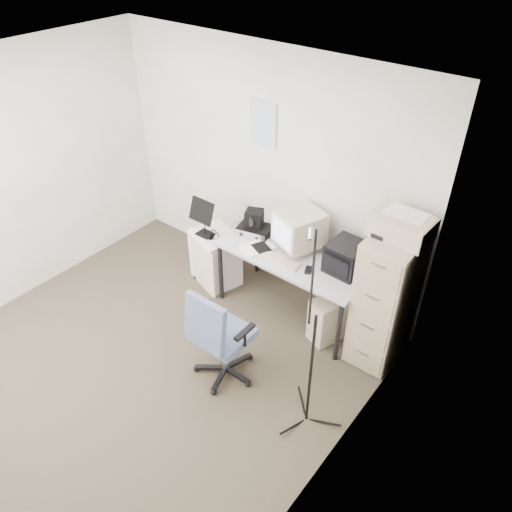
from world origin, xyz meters
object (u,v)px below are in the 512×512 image
Objects in this scene: desk at (293,283)px; side_cart at (216,257)px; filing_cabinet at (386,299)px; office_chair at (223,333)px.

side_cart is at bearing -173.82° from desk.
filing_cabinet is 1.94m from side_cart.
side_cart is (-1.90, -0.13, -0.35)m from filing_cabinet.
office_chair is at bearing -27.20° from side_cart.
side_cart is at bearing -176.00° from filing_cabinet.
office_chair is (-0.95, -1.08, -0.16)m from filing_cabinet.
filing_cabinet is 1.45m from office_chair.
filing_cabinet reaches higher than desk.
desk is at bearing 89.84° from office_chair.
office_chair reaches higher than desk.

